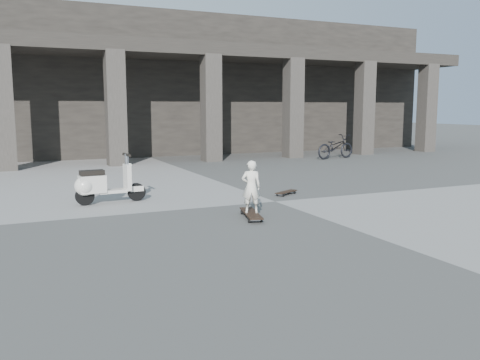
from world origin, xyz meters
name	(u,v)px	position (x,y,z in m)	size (l,w,h in m)	color
ground	(275,202)	(0.00, 0.00, 0.00)	(90.00, 90.00, 0.00)	#454543
colonnade	(133,85)	(0.00, 13.77, 3.03)	(28.00, 8.82, 6.00)	black
longboard	(251,214)	(-1.20, -1.31, 0.08)	(0.50, 1.09, 0.11)	black
skateboard_spare	(286,192)	(0.64, 0.64, 0.07)	(0.71, 0.50, 0.08)	black
child	(251,187)	(-1.20, -1.31, 0.59)	(0.35, 0.23, 0.97)	silver
scooter	(99,185)	(-3.54, 1.28, 0.42)	(1.51, 0.52, 1.05)	black
bicycle	(335,147)	(6.63, 7.30, 0.48)	(0.64, 1.83, 0.96)	black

